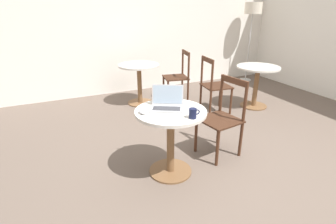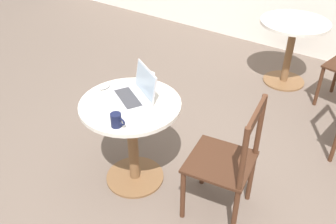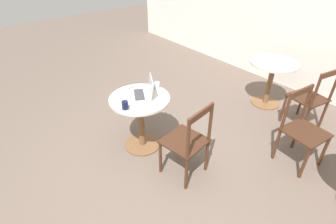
{
  "view_description": "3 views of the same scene",
  "coord_description": "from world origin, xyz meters",
  "px_view_note": "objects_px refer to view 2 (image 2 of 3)",
  "views": [
    {
      "loc": [
        -1.67,
        -1.96,
        1.69
      ],
      "look_at": [
        -0.52,
        0.55,
        0.55
      ],
      "focal_mm": 28.0,
      "sensor_mm": 36.0,
      "label": 1
    },
    {
      "loc": [
        0.83,
        -1.42,
        2.16
      ],
      "look_at": [
        -0.41,
        0.34,
        0.67
      ],
      "focal_mm": 40.0,
      "sensor_mm": 36.0,
      "label": 2
    },
    {
      "loc": [
        1.63,
        -1.21,
        2.28
      ],
      "look_at": [
        -0.29,
        0.35,
        0.64
      ],
      "focal_mm": 28.0,
      "sensor_mm": 36.0,
      "label": 3
    }
  ],
  "objects_px": {
    "cafe_table_near": "(132,126)",
    "cafe_table_far": "(292,39)",
    "mouse": "(104,86)",
    "mug": "(116,120)",
    "laptop": "(135,93)",
    "chair_near_right": "(227,163)",
    "drinking_glass": "(151,79)"
  },
  "relations": [
    {
      "from": "mouse",
      "to": "chair_near_right",
      "type": "bearing_deg",
      "value": 4.0
    },
    {
      "from": "laptop",
      "to": "mouse",
      "type": "relative_size",
      "value": 3.97
    },
    {
      "from": "cafe_table_near",
      "to": "cafe_table_far",
      "type": "height_order",
      "value": "same"
    },
    {
      "from": "cafe_table_near",
      "to": "laptop",
      "type": "bearing_deg",
      "value": 95.45
    },
    {
      "from": "cafe_table_far",
      "to": "drinking_glass",
      "type": "bearing_deg",
      "value": -103.21
    },
    {
      "from": "chair_near_right",
      "to": "drinking_glass",
      "type": "height_order",
      "value": "chair_near_right"
    },
    {
      "from": "cafe_table_near",
      "to": "cafe_table_far",
      "type": "distance_m",
      "value": 2.22
    },
    {
      "from": "laptop",
      "to": "mug",
      "type": "relative_size",
      "value": 3.63
    },
    {
      "from": "cafe_table_near",
      "to": "chair_near_right",
      "type": "xyz_separation_m",
      "value": [
        0.73,
        0.11,
        -0.06
      ]
    },
    {
      "from": "mug",
      "to": "mouse",
      "type": "bearing_deg",
      "value": 142.33
    },
    {
      "from": "cafe_table_far",
      "to": "chair_near_right",
      "type": "bearing_deg",
      "value": -81.3
    },
    {
      "from": "mouse",
      "to": "mug",
      "type": "relative_size",
      "value": 0.91
    },
    {
      "from": "chair_near_right",
      "to": "laptop",
      "type": "xyz_separation_m",
      "value": [
        -0.73,
        -0.04,
        0.31
      ]
    },
    {
      "from": "mouse",
      "to": "drinking_glass",
      "type": "distance_m",
      "value": 0.35
    },
    {
      "from": "mouse",
      "to": "mug",
      "type": "distance_m",
      "value": 0.49
    },
    {
      "from": "mouse",
      "to": "mug",
      "type": "height_order",
      "value": "mug"
    },
    {
      "from": "chair_near_right",
      "to": "cafe_table_near",
      "type": "bearing_deg",
      "value": -171.02
    },
    {
      "from": "laptop",
      "to": "mouse",
      "type": "height_order",
      "value": "laptop"
    },
    {
      "from": "cafe_table_near",
      "to": "mug",
      "type": "bearing_deg",
      "value": -67.5
    },
    {
      "from": "cafe_table_near",
      "to": "laptop",
      "type": "distance_m",
      "value": 0.26
    },
    {
      "from": "cafe_table_far",
      "to": "drinking_glass",
      "type": "height_order",
      "value": "drinking_glass"
    },
    {
      "from": "mouse",
      "to": "laptop",
      "type": "bearing_deg",
      "value": 5.7
    },
    {
      "from": "cafe_table_near",
      "to": "drinking_glass",
      "type": "bearing_deg",
      "value": 97.13
    },
    {
      "from": "cafe_table_far",
      "to": "mug",
      "type": "bearing_deg",
      "value": -97.09
    },
    {
      "from": "cafe_table_near",
      "to": "mouse",
      "type": "relative_size",
      "value": 7.22
    },
    {
      "from": "drinking_glass",
      "to": "cafe_table_far",
      "type": "bearing_deg",
      "value": 76.79
    },
    {
      "from": "cafe_table_near",
      "to": "drinking_glass",
      "type": "height_order",
      "value": "drinking_glass"
    },
    {
      "from": "drinking_glass",
      "to": "cafe_table_near",
      "type": "bearing_deg",
      "value": -82.87
    },
    {
      "from": "laptop",
      "to": "drinking_glass",
      "type": "height_order",
      "value": "laptop"
    },
    {
      "from": "chair_near_right",
      "to": "drinking_glass",
      "type": "distance_m",
      "value": 0.84
    },
    {
      "from": "cafe_table_far",
      "to": "mug",
      "type": "xyz_separation_m",
      "value": [
        -0.3,
        -2.44,
        0.25
      ]
    },
    {
      "from": "drinking_glass",
      "to": "chair_near_right",
      "type": "bearing_deg",
      "value": -12.71
    }
  ]
}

